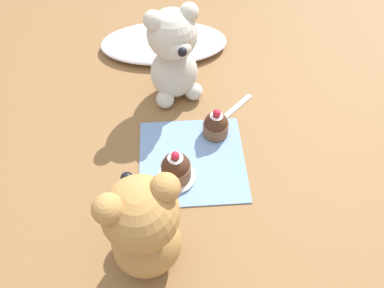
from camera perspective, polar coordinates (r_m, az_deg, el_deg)
name	(u,v)px	position (r m, az deg, el deg)	size (l,w,h in m)	color
ground_plane	(192,160)	(0.78, 0.00, -2.52)	(4.00, 4.00, 0.00)	olive
knitted_placemat	(192,160)	(0.78, 0.00, -2.39)	(0.22, 0.22, 0.01)	#7A9ED1
tulle_cloth	(164,42)	(1.03, -4.30, 15.17)	(0.33, 0.18, 0.03)	silver
teddy_bear_cream	(174,55)	(0.83, -2.81, 13.34)	(0.13, 0.13, 0.23)	beige
teddy_bear_tan	(144,228)	(0.58, -7.36, -12.61)	(0.14, 0.14, 0.23)	#B78447
cupcake_near_cream_bear	(216,125)	(0.80, 3.66, 2.92)	(0.05, 0.05, 0.07)	brown
saucer_plate	(177,176)	(0.75, -2.38, -4.96)	(0.08, 0.08, 0.01)	white
cupcake_near_tan_bear	(176,168)	(0.72, -2.46, -3.62)	(0.06, 0.06, 0.08)	brown
teaspoon	(235,108)	(0.87, 6.53, 5.46)	(0.12, 0.01, 0.01)	silver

